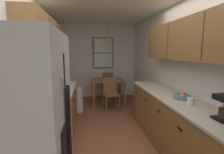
% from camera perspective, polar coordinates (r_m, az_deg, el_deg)
% --- Properties ---
extents(ground_plane, '(12.00, 12.00, 0.00)m').
position_cam_1_polar(ground_plane, '(3.77, -1.39, -16.97)').
color(ground_plane, brown).
extents(wall_left, '(0.10, 9.00, 2.55)m').
position_cam_1_polar(wall_left, '(3.51, -23.92, 2.12)').
color(wall_left, white).
rests_on(wall_left, ground).
extents(wall_right, '(0.10, 9.00, 2.55)m').
position_cam_1_polar(wall_right, '(3.82, 19.09, 2.87)').
color(wall_right, white).
rests_on(wall_right, ground).
extents(wall_back, '(4.40, 0.10, 2.55)m').
position_cam_1_polar(wall_back, '(6.04, -4.60, 5.35)').
color(wall_back, white).
rests_on(wall_back, ground).
extents(ceiling_slab, '(4.40, 9.00, 0.08)m').
position_cam_1_polar(ceiling_slab, '(3.52, -1.57, 24.49)').
color(ceiling_slab, white).
extents(stove_range, '(0.66, 0.61, 1.10)m').
position_cam_1_polar(stove_range, '(2.30, -23.61, -22.44)').
color(stove_range, black).
rests_on(stove_range, ground).
extents(microwave_over_range, '(0.39, 0.61, 0.34)m').
position_cam_1_polar(microwave_over_range, '(2.02, -28.84, 8.11)').
color(microwave_over_range, white).
extents(counter_left, '(0.64, 1.99, 0.90)m').
position_cam_1_polar(counter_left, '(3.46, -18.07, -11.68)').
color(counter_left, brown).
rests_on(counter_left, ground).
extents(upper_cabinets_left, '(0.33, 2.07, 0.69)m').
position_cam_1_polar(upper_cabinets_left, '(3.24, -21.91, 11.89)').
color(upper_cabinets_left, brown).
extents(counter_right, '(0.64, 3.05, 0.90)m').
position_cam_1_polar(counter_right, '(3.02, 21.06, -14.99)').
color(counter_right, brown).
rests_on(counter_right, ground).
extents(upper_cabinets_right, '(0.33, 2.73, 0.63)m').
position_cam_1_polar(upper_cabinets_right, '(2.81, 25.68, 11.52)').
color(upper_cabinets_right, brown).
extents(dining_table, '(0.99, 0.88, 0.75)m').
position_cam_1_polar(dining_table, '(5.30, -1.43, -2.03)').
color(dining_table, brown).
rests_on(dining_table, ground).
extents(dining_chair_near, '(0.44, 0.44, 0.90)m').
position_cam_1_polar(dining_chair_near, '(4.70, -0.54, -5.19)').
color(dining_chair_near, brown).
rests_on(dining_chair_near, ground).
extents(dining_chair_far, '(0.43, 0.43, 0.90)m').
position_cam_1_polar(dining_chair_far, '(5.96, -1.64, -2.18)').
color(dining_chair_far, brown).
rests_on(dining_chair_far, ground).
extents(pendant_light, '(0.27, 0.27, 0.60)m').
position_cam_1_polar(pendant_light, '(5.21, -1.49, 12.79)').
color(pendant_light, black).
extents(back_window, '(0.73, 0.05, 1.08)m').
position_cam_1_polar(back_window, '(5.97, -3.02, 8.20)').
color(back_window, brown).
extents(trash_bin, '(0.31, 0.31, 0.67)m').
position_cam_1_polar(trash_bin, '(4.66, -11.78, -7.61)').
color(trash_bin, silver).
rests_on(trash_bin, ground).
extents(storage_canister, '(0.11, 0.11, 0.18)m').
position_cam_1_polar(storage_canister, '(2.50, -21.86, -6.83)').
color(storage_canister, '#265999').
rests_on(storage_canister, counter_left).
extents(dish_towel, '(0.02, 0.16, 0.24)m').
position_cam_1_polar(dish_towel, '(2.36, -13.74, -20.34)').
color(dish_towel, white).
extents(mug_by_coffeemaker, '(0.13, 0.09, 0.10)m').
position_cam_1_polar(mug_by_coffeemaker, '(2.59, 25.26, -7.51)').
color(mug_by_coffeemaker, white).
rests_on(mug_by_coffeemaker, counter_right).
extents(fruit_bowl, '(0.26, 0.26, 0.09)m').
position_cam_1_polar(fruit_bowl, '(2.85, 22.69, -6.16)').
color(fruit_bowl, '#597F9E').
rests_on(fruit_bowl, counter_right).
extents(table_serving_bowl, '(0.19, 0.19, 0.06)m').
position_cam_1_polar(table_serving_bowl, '(5.26, -0.58, -0.57)').
color(table_serving_bowl, '#E0D14C').
rests_on(table_serving_bowl, dining_table).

